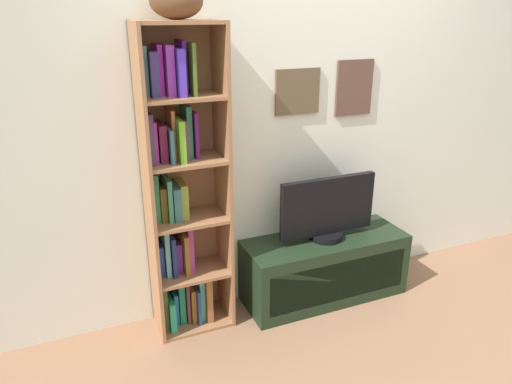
# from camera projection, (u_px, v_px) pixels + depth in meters

# --- Properties ---
(back_wall) EXTENTS (4.80, 0.08, 2.41)m
(back_wall) POSITION_uv_depth(u_px,v_px,m) (289.00, 121.00, 3.04)
(back_wall) COLOR silver
(back_wall) RESTS_ON ground
(bookshelf) EXTENTS (0.46, 0.30, 1.83)m
(bookshelf) POSITION_uv_depth(u_px,v_px,m) (179.00, 194.00, 2.76)
(bookshelf) COLOR #976643
(bookshelf) RESTS_ON ground
(football) EXTENTS (0.31, 0.25, 0.18)m
(football) POSITION_uv_depth(u_px,v_px,m) (176.00, 1.00, 2.37)
(football) COLOR brown
(football) RESTS_ON bookshelf
(tv_stand) EXTENTS (1.11, 0.41, 0.44)m
(tv_stand) POSITION_uv_depth(u_px,v_px,m) (324.00, 267.00, 3.26)
(tv_stand) COLOR black
(tv_stand) RESTS_ON ground
(television) EXTENTS (0.67, 0.22, 0.43)m
(television) POSITION_uv_depth(u_px,v_px,m) (328.00, 210.00, 3.10)
(television) COLOR black
(television) RESTS_ON tv_stand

